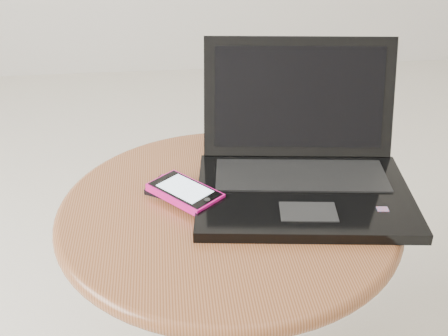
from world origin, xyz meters
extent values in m
cylinder|color=brown|center=(-0.05, 0.08, 0.22)|extent=(0.09, 0.09, 0.39)
cylinder|color=brown|center=(-0.05, 0.08, 0.43)|extent=(0.53, 0.53, 0.03)
torus|color=brown|center=(-0.05, 0.08, 0.43)|extent=(0.56, 0.56, 0.03)
cube|color=black|center=(0.07, 0.08, 0.45)|extent=(0.38, 0.28, 0.02)
cube|color=black|center=(0.08, 0.13, 0.46)|extent=(0.30, 0.14, 0.00)
cube|color=black|center=(0.07, 0.02, 0.46)|extent=(0.09, 0.06, 0.00)
cube|color=red|center=(0.18, 0.02, 0.46)|extent=(0.02, 0.02, 0.00)
cube|color=black|center=(0.09, 0.24, 0.56)|extent=(0.34, 0.11, 0.21)
cube|color=black|center=(0.09, 0.23, 0.56)|extent=(0.30, 0.09, 0.17)
cube|color=black|center=(-0.13, 0.12, 0.45)|extent=(0.12, 0.11, 0.01)
cube|color=#B21D78|center=(-0.17, 0.15, 0.45)|extent=(0.03, 0.05, 0.00)
cube|color=#D41078|center=(-0.12, 0.10, 0.46)|extent=(0.13, 0.13, 0.01)
cube|color=black|center=(-0.12, 0.10, 0.47)|extent=(0.12, 0.12, 0.00)
cube|color=silver|center=(-0.12, 0.10, 0.47)|extent=(0.09, 0.10, 0.00)
cylinder|color=black|center=(-0.09, 0.07, 0.47)|extent=(0.01, 0.01, 0.00)
camera|label=1|loc=(-0.14, -0.68, 0.94)|focal=45.03mm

